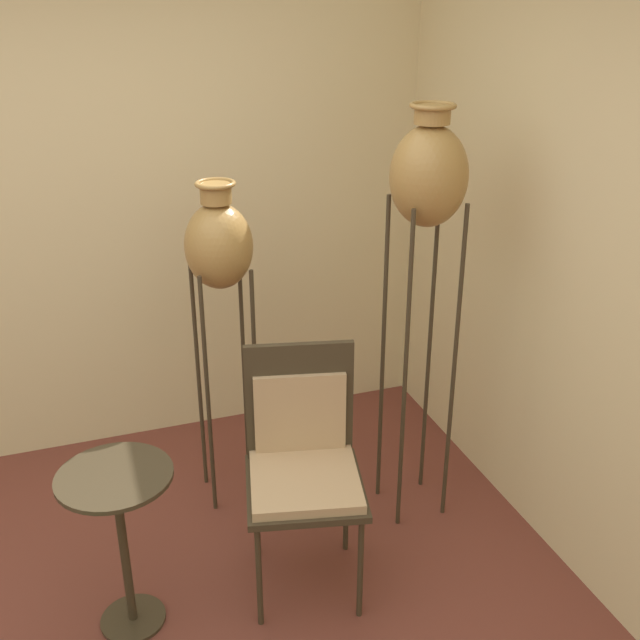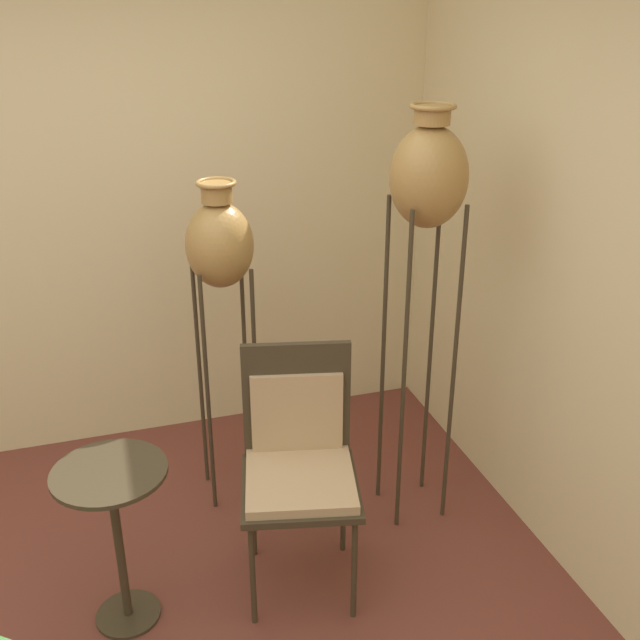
% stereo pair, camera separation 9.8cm
% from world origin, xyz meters
% --- Properties ---
extents(wall_back, '(7.78, 0.06, 2.70)m').
position_xyz_m(wall_back, '(0.00, 1.92, 1.35)').
color(wall_back, beige).
rests_on(wall_back, ground_plane).
extents(vase_stand_tall, '(0.33, 0.33, 1.95)m').
position_xyz_m(vase_stand_tall, '(1.42, 0.78, 1.62)').
color(vase_stand_tall, '#382D1E').
rests_on(vase_stand_tall, ground_plane).
extents(vase_stand_medium, '(0.30, 0.30, 1.61)m').
position_xyz_m(vase_stand_medium, '(0.60, 1.17, 1.29)').
color(vase_stand_medium, '#382D1E').
rests_on(vase_stand_medium, ground_plane).
extents(chair, '(0.57, 0.57, 1.05)m').
position_xyz_m(chair, '(0.77, 0.51, 0.61)').
color(chair, '#382D1E').
rests_on(chair, ground_plane).
extents(side_table, '(0.44, 0.44, 0.72)m').
position_xyz_m(side_table, '(0.02, 0.46, 0.52)').
color(side_table, '#382D1E').
rests_on(side_table, ground_plane).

